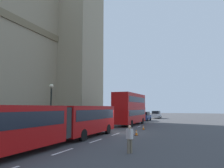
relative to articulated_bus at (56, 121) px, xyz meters
name	(u,v)px	position (x,y,z in m)	size (l,w,h in m)	color
ground_plane	(120,133)	(8.71, -1.99, -1.75)	(160.00, 160.00, 0.00)	#424244
lane_centre_marking	(107,137)	(5.03, -1.99, -1.74)	(25.20, 0.16, 0.01)	silver
articulated_bus	(56,121)	(0.00, 0.00, 0.00)	(17.42, 2.54, 2.90)	#B20F0F
double_decker_bus	(130,108)	(18.77, 0.00, 0.96)	(10.05, 2.54, 4.90)	#B20F0F
sedan_lead	(145,116)	(29.41, 0.22, -0.83)	(4.40, 1.86, 1.85)	navy
sedan_trailing	(156,115)	(39.50, -0.30, -0.83)	(4.40, 1.86, 1.85)	#B7B7BC
traffic_cone_west	(136,133)	(7.24, -4.22, -1.46)	(0.36, 0.36, 0.58)	black
traffic_cone_middle	(143,127)	(12.67, -3.60, -1.46)	(0.36, 0.36, 0.58)	black
street_lamp	(51,105)	(4.96, 4.51, 1.31)	(0.44, 0.44, 5.27)	black
pedestrian_near_cones	(130,138)	(-0.71, -6.04, -0.83)	(0.41, 0.47, 1.69)	#726651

